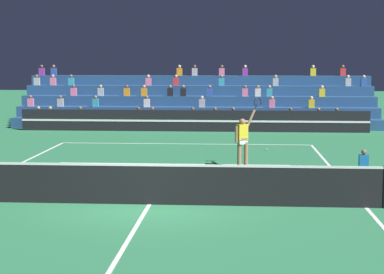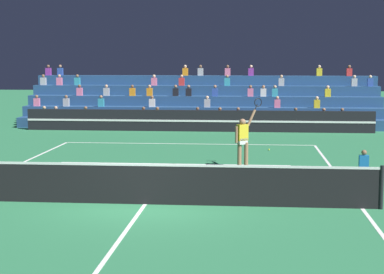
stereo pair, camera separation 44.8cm
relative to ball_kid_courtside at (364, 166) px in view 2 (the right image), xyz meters
name	(u,v)px [view 2 (the right image)]	position (x,y,z in m)	size (l,w,h in m)	color
ground_plane	(145,204)	(-6.32, -4.62, -0.33)	(120.00, 120.00, 0.00)	#2D7A4C
court_lines	(145,204)	(-6.32, -4.62, -0.33)	(11.10, 23.90, 0.01)	white
tennis_net	(145,184)	(-6.32, -4.62, 0.21)	(12.00, 0.10, 1.10)	black
sponsor_banner_wall	(198,121)	(-6.32, 12.25, 0.22)	(18.00, 0.26, 1.10)	black
bleacher_stand	(203,106)	(-6.33, 16.05, 0.69)	(19.91, 4.75, 3.38)	navy
ball_kid_courtside	(364,166)	(0.00, 0.00, 0.00)	(0.30, 0.36, 0.84)	black
tennis_player	(243,140)	(-3.87, 1.09, 0.66)	(0.95, 0.64, 2.45)	#9E7051
tennis_ball	(269,150)	(-2.84, 5.54, -0.30)	(0.07, 0.07, 0.07)	#C6DB33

